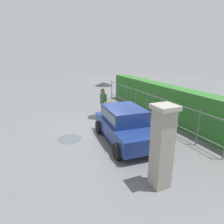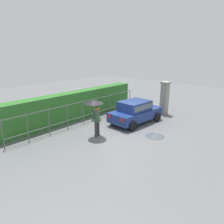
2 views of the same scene
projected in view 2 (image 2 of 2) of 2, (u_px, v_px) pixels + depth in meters
name	position (u px, v px, depth m)	size (l,w,h in m)	color
ground_plane	(121.00, 132.00, 12.23)	(40.00, 40.00, 0.00)	slate
car	(135.00, 111.00, 13.55)	(3.84, 2.09, 1.48)	navy
pedestrian	(95.00, 110.00, 11.19)	(0.99, 0.99, 2.07)	#333333
gate_pillar	(165.00, 98.00, 15.34)	(0.60, 0.60, 2.42)	gray
fence_section	(83.00, 111.00, 13.54)	(10.12, 0.05, 1.50)	#59605B
hedge_row	(73.00, 106.00, 14.17)	(11.07, 0.90, 1.90)	#2D6B28
puddle_near	(155.00, 136.00, 11.59)	(1.07, 1.07, 0.00)	#4C545B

